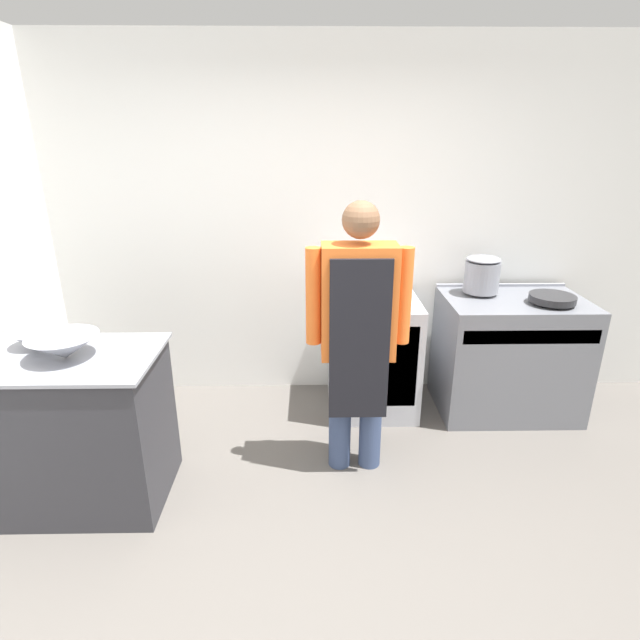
{
  "coord_description": "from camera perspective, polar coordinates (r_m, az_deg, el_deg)",
  "views": [
    {
      "loc": [
        -0.03,
        -1.83,
        2.02
      ],
      "look_at": [
        0.02,
        1.09,
        0.93
      ],
      "focal_mm": 28.0,
      "sensor_mm": 36.0,
      "label": 1
    }
  ],
  "objects": [
    {
      "name": "saute_pan",
      "position": [
        3.87,
        25.02,
        2.27
      ],
      "size": [
        0.32,
        0.32,
        0.05
      ],
      "color": "#262628",
      "rests_on": "stove"
    },
    {
      "name": "prep_counter",
      "position": [
        3.22,
        -26.84,
        -11.04
      ],
      "size": [
        1.09,
        0.66,
        0.91
      ],
      "color": "#2D2D33",
      "rests_on": "ground_plane"
    },
    {
      "name": "fridge_unit",
      "position": [
        3.84,
        6.01,
        -3.95
      ],
      "size": [
        0.66,
        0.65,
        0.88
      ],
      "color": "silver",
      "rests_on": "ground_plane"
    },
    {
      "name": "stove",
      "position": [
        4.05,
        20.7,
        -3.76
      ],
      "size": [
        1.02,
        0.68,
        0.92
      ],
      "color": "slate",
      "rests_on": "ground_plane"
    },
    {
      "name": "stock_pot",
      "position": [
        3.88,
        18.03,
        5.02
      ],
      "size": [
        0.25,
        0.25,
        0.27
      ],
      "color": "gray",
      "rests_on": "stove"
    },
    {
      "name": "ground_plane",
      "position": [
        2.73,
        0.0,
        -27.32
      ],
      "size": [
        14.0,
        14.0,
        0.0
      ],
      "primitive_type": "plane",
      "color": "#5B5651"
    },
    {
      "name": "wall_back",
      "position": [
        3.9,
        -0.52,
        10.57
      ],
      "size": [
        8.0,
        0.05,
        2.7
      ],
      "color": "white",
      "rests_on": "ground_plane"
    },
    {
      "name": "mixing_bowl",
      "position": [
        2.96,
        -27.21,
        -2.76
      ],
      "size": [
        0.37,
        0.37,
        0.12
      ],
      "color": "gray",
      "rests_on": "prep_counter"
    },
    {
      "name": "small_bowl",
      "position": [
        3.2,
        -29.85,
        -1.9
      ],
      "size": [
        0.24,
        0.24,
        0.09
      ],
      "color": "gray",
      "rests_on": "prep_counter"
    },
    {
      "name": "person_cook",
      "position": [
        2.93,
        4.37,
        -0.89
      ],
      "size": [
        0.61,
        0.24,
        1.69
      ],
      "color": "#38476B",
      "rests_on": "ground_plane"
    }
  ]
}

